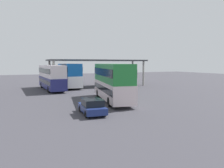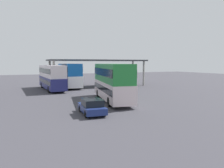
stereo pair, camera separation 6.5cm
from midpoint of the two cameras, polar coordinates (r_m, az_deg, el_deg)
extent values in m
plane|color=#3D3C43|center=(23.00, 2.47, -5.67)|extent=(140.00, 140.00, 0.00)
cube|color=silver|center=(25.69, -0.07, -1.53)|extent=(4.54, 11.00, 1.92)
cube|color=#237C36|center=(25.52, -0.07, 2.93)|extent=(4.42, 10.78, 2.08)
cube|color=black|center=(25.66, -0.07, -1.02)|extent=(4.49, 10.59, 0.65)
cube|color=black|center=(25.52, -0.07, 3.16)|extent=(4.49, 10.59, 0.83)
cube|color=black|center=(30.82, -2.40, 0.17)|extent=(2.02, 0.51, 1.15)
cube|color=orange|center=(30.75, -2.40, 1.88)|extent=(1.66, 0.42, 0.36)
cylinder|color=black|center=(28.81, -3.73, -2.40)|extent=(0.48, 1.04, 1.00)
cylinder|color=black|center=(29.26, 0.45, -2.27)|extent=(0.48, 1.04, 1.00)
cylinder|color=black|center=(22.36, -0.76, -4.69)|extent=(0.48, 1.04, 1.00)
cylinder|color=black|center=(22.93, 4.53, -4.45)|extent=(0.48, 1.04, 1.00)
cube|color=navy|center=(19.34, -5.35, -6.34)|extent=(2.08, 3.89, 0.55)
cube|color=black|center=(19.05, -5.22, -4.78)|extent=(1.79, 2.20, 0.58)
cylinder|color=black|center=(20.31, -8.34, -6.36)|extent=(0.26, 0.62, 0.60)
cylinder|color=black|center=(20.68, -4.04, -6.10)|extent=(0.26, 0.62, 0.60)
cylinder|color=black|center=(18.10, -6.84, -7.81)|extent=(0.26, 0.62, 0.60)
cylinder|color=black|center=(18.50, -2.04, -7.47)|extent=(0.26, 0.62, 0.60)
cube|color=navy|center=(37.77, -15.51, 0.42)|extent=(2.57, 11.45, 1.79)
cube|color=white|center=(37.65, -15.58, 3.25)|extent=(2.50, 11.22, 1.94)
cube|color=black|center=(37.75, -15.51, 0.74)|extent=(2.60, 10.99, 0.61)
cube|color=black|center=(37.65, -15.58, 3.39)|extent=(2.60, 10.99, 0.78)
cube|color=black|center=(43.30, -16.90, 1.36)|extent=(2.07, 0.12, 1.07)
cube|color=orange|center=(43.25, -16.93, 2.50)|extent=(1.71, 0.10, 0.36)
cylinder|color=black|center=(41.14, -17.89, -0.29)|extent=(0.29, 1.00, 1.00)
cylinder|color=black|center=(41.50, -14.90, -0.16)|extent=(0.29, 1.00, 1.00)
cylinder|color=black|center=(34.18, -16.19, -1.37)|extent=(0.29, 1.00, 1.00)
cylinder|color=black|center=(34.62, -12.60, -1.20)|extent=(0.29, 1.00, 1.00)
cube|color=white|center=(41.21, -11.13, 1.01)|extent=(3.23, 11.11, 1.91)
cube|color=#1457A8|center=(41.10, -11.18, 3.77)|extent=(3.14, 10.89, 2.07)
cube|color=black|center=(41.19, -11.13, 1.32)|extent=(3.24, 10.68, 0.65)
cube|color=black|center=(41.10, -11.18, 3.91)|extent=(3.24, 10.68, 0.83)
cube|color=black|center=(46.53, -12.36, 1.84)|extent=(2.13, 0.24, 1.15)
cube|color=orange|center=(46.48, -12.38, 2.96)|extent=(1.76, 0.20, 0.36)
cylinder|color=black|center=(44.43, -13.35, 0.24)|extent=(0.35, 1.02, 1.00)
cylinder|color=black|center=(44.81, -10.48, 0.34)|extent=(0.35, 1.02, 1.00)
cylinder|color=black|center=(37.75, -11.85, -0.64)|extent=(0.35, 1.02, 1.00)
cylinder|color=black|center=(38.19, -8.50, -0.51)|extent=(0.35, 1.02, 1.00)
cube|color=#33353A|center=(41.55, -3.62, 6.17)|extent=(18.62, 5.79, 0.25)
cylinder|color=#9E9B93|center=(47.27, 5.33, 2.99)|extent=(0.36, 0.36, 4.83)
cylinder|color=#9E9B93|center=(43.60, 8.14, 2.75)|extent=(0.36, 0.36, 4.83)
cylinder|color=#9E9B93|center=(41.47, -15.96, 2.46)|extent=(0.36, 0.36, 4.83)
cylinder|color=#9E9B93|center=(37.23, -14.96, 2.16)|extent=(0.36, 0.36, 4.83)
camera|label=1|loc=(0.03, -90.07, -0.01)|focal=35.10mm
camera|label=2|loc=(0.03, 89.93, 0.01)|focal=35.10mm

